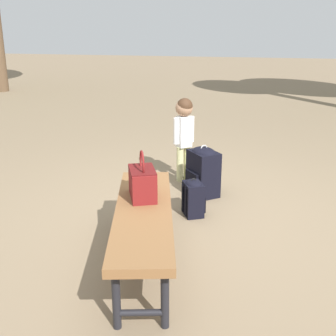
{
  "coord_description": "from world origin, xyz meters",
  "views": [
    {
      "loc": [
        -3.59,
        -0.62,
        1.7
      ],
      "look_at": [
        0.07,
        0.18,
        0.45
      ],
      "focal_mm": 46.45,
      "sensor_mm": 36.0,
      "label": 1
    }
  ],
  "objects_px": {
    "handbag": "(142,182)",
    "backpack_small": "(193,197)",
    "park_bench": "(143,216)",
    "child_standing": "(184,126)",
    "backpack_large": "(203,170)"
  },
  "relations": [
    {
      "from": "park_bench",
      "to": "child_standing",
      "type": "xyz_separation_m",
      "value": [
        1.86,
        0.05,
        0.23
      ]
    },
    {
      "from": "backpack_large",
      "to": "handbag",
      "type": "bearing_deg",
      "value": 166.97
    },
    {
      "from": "backpack_large",
      "to": "backpack_small",
      "type": "xyz_separation_m",
      "value": [
        -0.52,
        0.02,
        -0.09
      ]
    },
    {
      "from": "park_bench",
      "to": "child_standing",
      "type": "distance_m",
      "value": 1.88
    },
    {
      "from": "handbag",
      "to": "child_standing",
      "type": "xyz_separation_m",
      "value": [
        1.65,
        -0.02,
        0.05
      ]
    },
    {
      "from": "park_bench",
      "to": "handbag",
      "type": "relative_size",
      "value": 4.48
    },
    {
      "from": "backpack_large",
      "to": "backpack_small",
      "type": "bearing_deg",
      "value": 178.08
    },
    {
      "from": "handbag",
      "to": "backpack_small",
      "type": "xyz_separation_m",
      "value": [
        0.74,
        -0.27,
        -0.4
      ]
    },
    {
      "from": "backpack_small",
      "to": "park_bench",
      "type": "bearing_deg",
      "value": 167.41
    },
    {
      "from": "park_bench",
      "to": "backpack_large",
      "type": "height_order",
      "value": "backpack_large"
    },
    {
      "from": "child_standing",
      "to": "backpack_large",
      "type": "relative_size",
      "value": 1.74
    },
    {
      "from": "park_bench",
      "to": "handbag",
      "type": "height_order",
      "value": "handbag"
    },
    {
      "from": "handbag",
      "to": "backpack_small",
      "type": "height_order",
      "value": "handbag"
    },
    {
      "from": "backpack_small",
      "to": "handbag",
      "type": "bearing_deg",
      "value": 159.7
    },
    {
      "from": "handbag",
      "to": "park_bench",
      "type": "bearing_deg",
      "value": -163.29
    }
  ]
}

